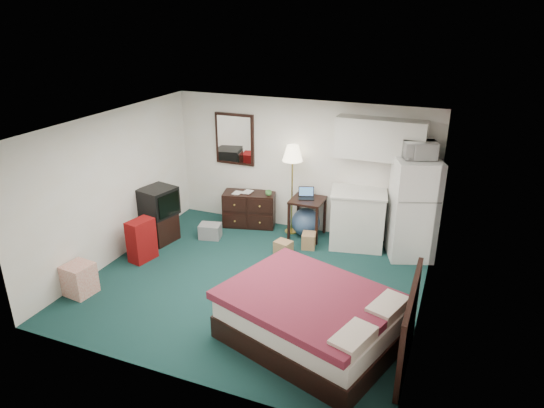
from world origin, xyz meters
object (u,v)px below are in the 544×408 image
at_px(desk, 307,218).
at_px(kitchen_counter, 357,219).
at_px(bed, 312,318).
at_px(fridge, 413,209).
at_px(suitcase, 142,240).
at_px(dresser, 249,209).
at_px(floor_lamp, 292,190).
at_px(tv_stand, 159,228).

height_order(desk, kitchen_counter, kitchen_counter).
relative_size(kitchen_counter, bed, 0.49).
distance_m(fridge, suitcase, 4.61).
height_order(dresser, floor_lamp, floor_lamp).
xyz_separation_m(fridge, tv_stand, (-4.33, -1.14, -0.62)).
bearing_deg(floor_lamp, kitchen_counter, -3.79).
bearing_deg(floor_lamp, bed, -65.62).
bearing_deg(desk, tv_stand, -154.42).
distance_m(desk, bed, 3.08).
distance_m(floor_lamp, kitchen_counter, 1.32).
relative_size(floor_lamp, suitcase, 2.36).
height_order(fridge, suitcase, fridge).
xyz_separation_m(kitchen_counter, fridge, (0.94, -0.04, 0.37)).
relative_size(desk, kitchen_counter, 0.75).
distance_m(floor_lamp, desk, 0.59).
bearing_deg(bed, fridge, 91.50).
relative_size(desk, suitcase, 1.03).
bearing_deg(fridge, tv_stand, 174.79).
xyz_separation_m(kitchen_counter, bed, (0.08, -2.90, -0.17)).
distance_m(desk, kitchen_counter, 0.95).
relative_size(floor_lamp, desk, 2.29).
distance_m(dresser, bed, 3.71).
bearing_deg(kitchen_counter, tv_stand, -172.20).
xyz_separation_m(kitchen_counter, tv_stand, (-3.40, -1.18, -0.25)).
distance_m(tv_stand, suitcase, 0.75).
distance_m(dresser, kitchen_counter, 2.15).
relative_size(tv_stand, suitcase, 0.76).
bearing_deg(suitcase, bed, -4.91).
bearing_deg(kitchen_counter, floor_lamp, 164.88).
bearing_deg(fridge, desk, 158.43).
bearing_deg(bed, suitcase, -178.34).
bearing_deg(desk, dresser, 176.95).
distance_m(dresser, fridge, 3.13).
xyz_separation_m(fridge, bed, (-0.86, -2.85, -0.54)).
bearing_deg(fridge, bed, -126.64).
xyz_separation_m(bed, tv_stand, (-3.48, 1.72, -0.08)).
relative_size(desk, tv_stand, 1.36).
xyz_separation_m(bed, suitcase, (-3.33, 0.99, 0.03)).
bearing_deg(tv_stand, bed, -15.89).
xyz_separation_m(desk, tv_stand, (-2.46, -1.19, -0.12)).
xyz_separation_m(floor_lamp, bed, (1.35, -2.98, -0.53)).
xyz_separation_m(floor_lamp, fridge, (2.21, -0.13, 0.01)).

